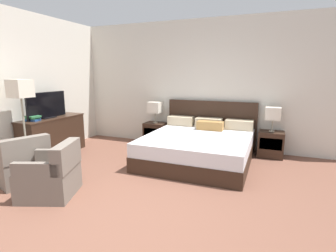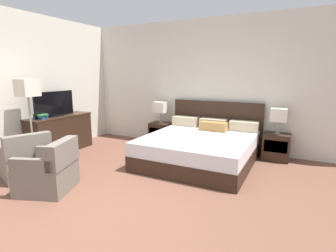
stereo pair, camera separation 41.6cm
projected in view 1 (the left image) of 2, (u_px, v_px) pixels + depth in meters
The scene contains 16 objects.
ground_plane at pixel (119, 216), 3.16m from camera, with size 10.19×10.19×0.00m, color brown.
wall_back at pixel (198, 85), 6.00m from camera, with size 6.96×0.06×2.87m, color silver.
wall_left at pixel (29, 86), 5.22m from camera, with size 0.06×5.20×2.87m, color silver.
bed at pixel (199, 146), 5.13m from camera, with size 2.01×2.13×1.08m.
nightstand_left at pixel (155, 134), 6.31m from camera, with size 0.50×0.40×0.53m.
nightstand_right at pixel (271, 144), 5.36m from camera, with size 0.50×0.40×0.53m.
table_lamp_left at pixel (155, 107), 6.19m from camera, with size 0.29×0.29×0.50m.
table_lamp_right at pixel (273, 114), 5.24m from camera, with size 0.29×0.29×0.50m.
dresser at pixel (53, 135), 5.50m from camera, with size 0.49×1.44×0.79m.
tv at pixel (47, 106), 5.29m from camera, with size 0.18×0.96×0.53m.
book_red_cover at pixel (33, 120), 5.02m from camera, with size 0.23×0.16×0.04m, color #234C8E.
book_blue_cover at pixel (33, 118), 5.01m from camera, with size 0.20×0.17×0.03m, color #2D7042.
book_small_top at pixel (33, 117), 5.00m from camera, with size 0.24×0.20×0.03m, color #2D7042.
armchair_by_window at pixel (23, 164), 4.11m from camera, with size 0.89×0.88×0.76m.
armchair_companion at pixel (52, 176), 3.65m from camera, with size 0.89×0.88×0.76m.
floor_lamp at pixel (21, 94), 4.58m from camera, with size 0.32×0.32×1.59m.
Camera 1 is at (1.63, -2.46, 1.69)m, focal length 28.00 mm.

